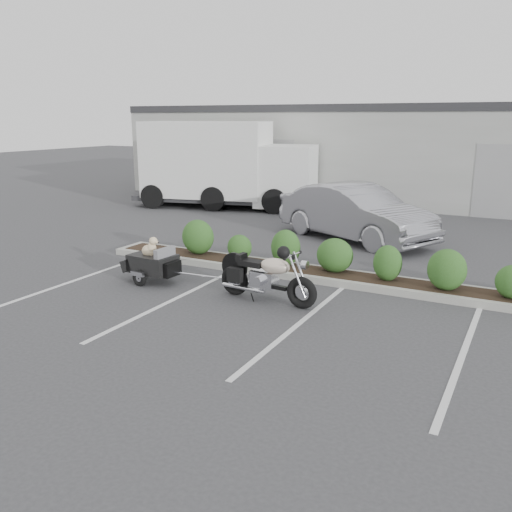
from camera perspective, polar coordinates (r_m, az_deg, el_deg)
The scene contains 8 objects.
ground at distance 10.50m, azimuth -0.23°, elevation -5.00°, with size 90.00×90.00×0.00m, color #38383A.
planter_kerb at distance 12.03m, azimuth 8.95°, elevation -2.26°, with size 12.00×1.00×0.15m, color #9E9E93.
building at distance 26.20m, azimuth 17.82°, elevation 10.46°, with size 26.00×10.00×4.00m, color #9EA099.
motorcycle at distance 10.46m, azimuth 1.09°, elevation -2.24°, with size 2.15×0.73×1.23m.
pet_trailer at distance 11.96m, azimuth -10.85°, elevation -0.68°, with size 1.72×0.96×1.02m.
sedan at distance 16.00m, azimuth 10.41°, elevation 4.52°, with size 1.71×4.92×1.62m, color #A6A5AC.
dumpster at distance 18.52m, azimuth 9.22°, elevation 5.16°, with size 1.82×1.32×1.14m.
delivery_truck at distance 21.74m, azimuth -3.13°, elevation 9.40°, with size 7.63×3.93×3.34m.
Camera 1 is at (4.66, -8.74, 3.49)m, focal length 38.00 mm.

